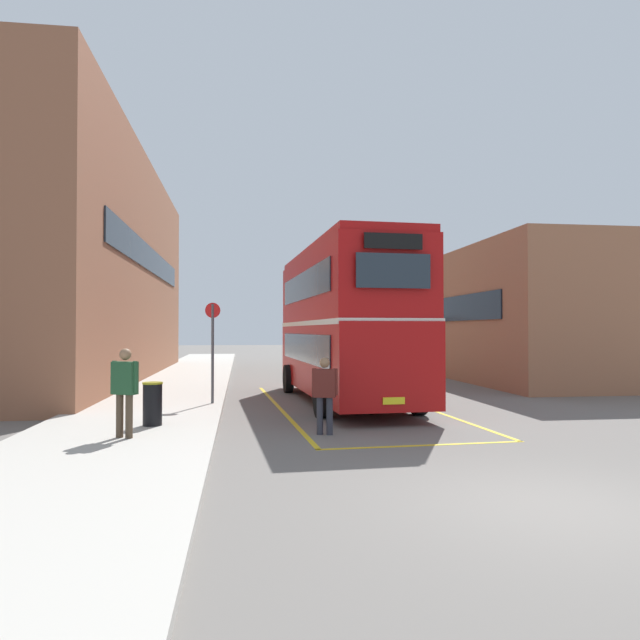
% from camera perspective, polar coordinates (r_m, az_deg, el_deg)
% --- Properties ---
extents(ground_plane, '(135.60, 135.60, 0.00)m').
position_cam_1_polar(ground_plane, '(21.77, 2.87, -6.92)').
color(ground_plane, '#66605B').
extents(sidewalk_left, '(4.00, 57.60, 0.14)m').
position_cam_1_polar(sidewalk_left, '(23.91, -13.83, -6.19)').
color(sidewalk_left, '#B2ADA3').
rests_on(sidewalk_left, ground).
extents(brick_building_left, '(5.45, 24.22, 9.92)m').
position_cam_1_polar(brick_building_left, '(28.29, -21.70, 4.57)').
color(brick_building_left, brown).
rests_on(brick_building_left, ground).
extents(depot_building_right, '(6.30, 15.97, 5.83)m').
position_cam_1_polar(depot_building_right, '(29.09, 17.92, 0.36)').
color(depot_building_right, '#9E6647').
rests_on(depot_building_right, ground).
extents(double_decker_bus, '(3.30, 10.06, 4.75)m').
position_cam_1_polar(double_decker_bus, '(18.12, 2.31, -0.15)').
color(double_decker_bus, black).
rests_on(double_decker_bus, ground).
extents(single_deck_bus, '(3.27, 9.20, 3.02)m').
position_cam_1_polar(single_deck_bus, '(37.69, 2.97, -1.93)').
color(single_deck_bus, black).
rests_on(single_deck_bus, ground).
extents(pedestrian_boarding, '(0.54, 0.34, 1.65)m').
position_cam_1_polar(pedestrian_boarding, '(12.52, 0.47, -6.92)').
color(pedestrian_boarding, '#2D2D38').
rests_on(pedestrian_boarding, ground).
extents(pedestrian_waiting_near, '(0.54, 0.43, 1.74)m').
position_cam_1_polar(pedestrian_waiting_near, '(12.01, -18.63, -6.14)').
color(pedestrian_waiting_near, '#473828').
rests_on(pedestrian_waiting_near, sidewalk_left).
extents(litter_bin, '(0.44, 0.44, 0.95)m').
position_cam_1_polar(litter_bin, '(13.43, -16.12, -7.90)').
color(litter_bin, black).
rests_on(litter_bin, sidewalk_left).
extents(bus_stop_sign, '(0.44, 0.11, 2.89)m').
position_cam_1_polar(bus_stop_sign, '(17.01, -10.50, -2.25)').
color(bus_stop_sign, '#4C4C51').
rests_on(bus_stop_sign, sidewalk_left).
extents(bay_marking_yellow, '(4.93, 12.17, 0.01)m').
position_cam_1_polar(bay_marking_yellow, '(16.42, 3.66, -8.83)').
color(bay_marking_yellow, gold).
rests_on(bay_marking_yellow, ground).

